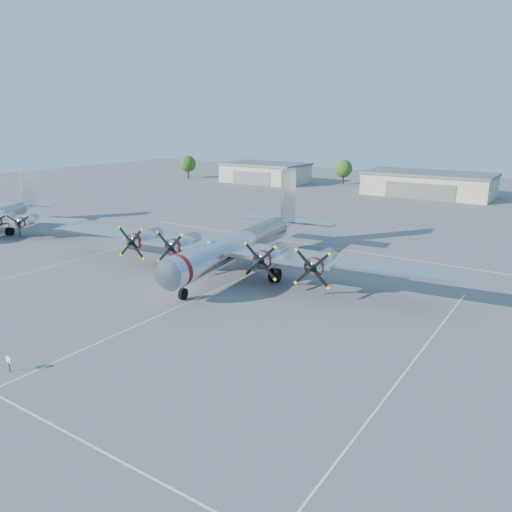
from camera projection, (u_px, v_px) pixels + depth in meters
The scene contains 8 objects.
ground at pixel (203, 296), 50.48m from camera, with size 260.00×260.00×0.00m, color #57575A.
parking_lines at pixel (192, 301), 49.07m from camera, with size 60.00×50.08×0.01m.
hangar_west at pixel (265, 173), 139.55m from camera, with size 22.60×14.60×5.40m.
hangar_center at pixel (429, 184), 115.53m from camera, with size 28.60×14.60×5.40m.
tree_far_west at pixel (188, 164), 149.31m from camera, with size 4.80×4.80×6.64m.
tree_west at pixel (343, 169), 134.92m from camera, with size 4.80×4.80×6.64m.
main_bomber_b29 at pixel (239, 270), 59.11m from camera, with size 48.18×32.95×10.65m, color silver, non-canonical shape.
info_placard at pixel (9, 361), 35.12m from camera, with size 0.63×0.10×1.19m.
Camera 1 is at (30.81, -36.64, 17.36)m, focal length 35.00 mm.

